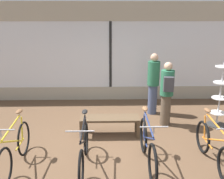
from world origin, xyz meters
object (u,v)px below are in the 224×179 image
at_px(accessory_rack, 219,101).
at_px(customer_near_rack, 153,83).
at_px(bicycle_left, 84,150).
at_px(display_bench, 110,120).
at_px(bicycle_far_left, 15,149).
at_px(bicycle_right, 147,147).
at_px(customer_by_window, 167,92).
at_px(bicycle_far_right, 213,148).

height_order(accessory_rack, customer_near_rack, customer_near_rack).
height_order(bicycle_left, display_bench, bicycle_left).
xyz_separation_m(bicycle_far_left, bicycle_right, (2.47, 0.03, 0.00)).
bearing_deg(bicycle_left, accessory_rack, 28.96).
xyz_separation_m(bicycle_left, display_bench, (0.50, 1.35, -0.00)).
bearing_deg(customer_near_rack, customer_by_window, -76.17).
xyz_separation_m(bicycle_far_right, display_bench, (-1.93, 1.33, 0.00)).
height_order(bicycle_far_right, customer_by_window, customer_by_window).
bearing_deg(display_bench, bicycle_far_right, -34.53).
xyz_separation_m(bicycle_far_left, customer_by_window, (3.25, 1.87, 0.51)).
relative_size(bicycle_left, customer_near_rack, 0.99).
height_order(bicycle_right, bicycle_far_right, bicycle_right).
height_order(bicycle_far_right, display_bench, bicycle_far_right).
bearing_deg(display_bench, customer_near_rack, 47.30).
bearing_deg(accessory_rack, bicycle_far_left, -158.64).
xyz_separation_m(bicycle_left, customer_by_window, (1.97, 1.91, 0.52)).
height_order(bicycle_right, accessory_rack, accessory_rack).
xyz_separation_m(bicycle_far_right, accessory_rack, (0.88, 1.82, 0.31)).
bearing_deg(display_bench, bicycle_right, -61.65).
bearing_deg(bicycle_right, accessory_rack, 39.83).
bearing_deg(bicycle_right, bicycle_far_left, -179.35).
distance_m(accessory_rack, customer_near_rack, 1.80).
relative_size(bicycle_left, bicycle_far_right, 1.00).
height_order(bicycle_left, customer_near_rack, customer_near_rack).
xyz_separation_m(bicycle_right, accessory_rack, (2.12, 1.77, 0.29)).
xyz_separation_m(bicycle_left, bicycle_right, (1.20, 0.07, 0.02)).
bearing_deg(accessory_rack, customer_near_rack, 150.42).
relative_size(bicycle_left, bicycle_right, 0.97).
height_order(display_bench, customer_by_window, customer_by_window).
bearing_deg(bicycle_right, display_bench, 118.35).
bearing_deg(bicycle_left, bicycle_right, 3.20).
bearing_deg(customer_near_rack, bicycle_far_left, -138.69).
height_order(bicycle_far_right, accessory_rack, accessory_rack).
bearing_deg(bicycle_far_right, display_bench, 145.47).
distance_m(customer_near_rack, customer_by_window, 0.83).
height_order(bicycle_far_left, customer_near_rack, customer_near_rack).
relative_size(bicycle_right, bicycle_far_right, 1.03).
bearing_deg(customer_near_rack, accessory_rack, -29.58).
height_order(customer_near_rack, customer_by_window, customer_near_rack).
height_order(bicycle_left, bicycle_right, bicycle_right).
height_order(bicycle_right, customer_by_window, customer_by_window).
relative_size(bicycle_far_left, accessory_rack, 1.05).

